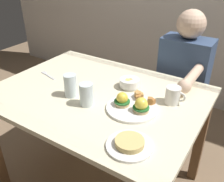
% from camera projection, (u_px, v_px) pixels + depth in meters
% --- Properties ---
extents(ground_plane, '(6.00, 6.00, 0.00)m').
position_uv_depth(ground_plane, '(100.00, 180.00, 1.80)').
color(ground_plane, '#7F664C').
extents(dining_table, '(1.20, 0.90, 0.74)m').
position_uv_depth(dining_table, '(98.00, 108.00, 1.49)').
color(dining_table, beige).
rests_on(dining_table, ground_plane).
extents(eggs_benedict_plate, '(0.27, 0.27, 0.09)m').
position_uv_depth(eggs_benedict_plate, '(133.00, 105.00, 1.28)').
color(eggs_benedict_plate, white).
rests_on(eggs_benedict_plate, dining_table).
extents(fruit_bowl, '(0.12, 0.12, 0.06)m').
position_uv_depth(fruit_bowl, '(130.00, 83.00, 1.48)').
color(fruit_bowl, white).
rests_on(fruit_bowl, dining_table).
extents(coffee_mug, '(0.11, 0.08, 0.09)m').
position_uv_depth(coffee_mug, '(173.00, 95.00, 1.32)').
color(coffee_mug, white).
rests_on(coffee_mug, dining_table).
extents(fork, '(0.15, 0.06, 0.00)m').
position_uv_depth(fork, '(48.00, 75.00, 1.64)').
color(fork, silver).
rests_on(fork, dining_table).
extents(water_glass_near, '(0.07, 0.07, 0.12)m').
position_uv_depth(water_glass_near, '(87.00, 96.00, 1.30)').
color(water_glass_near, silver).
rests_on(water_glass_near, dining_table).
extents(water_glass_far, '(0.07, 0.07, 0.13)m').
position_uv_depth(water_glass_far, '(71.00, 87.00, 1.38)').
color(water_glass_far, silver).
rests_on(water_glass_far, dining_table).
extents(side_plate, '(0.20, 0.20, 0.04)m').
position_uv_depth(side_plate, '(130.00, 144.00, 1.03)').
color(side_plate, white).
rests_on(side_plate, dining_table).
extents(diner_person, '(0.34, 0.54, 1.14)m').
position_uv_depth(diner_person, '(182.00, 80.00, 1.78)').
color(diner_person, '#33333D').
rests_on(diner_person, ground_plane).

